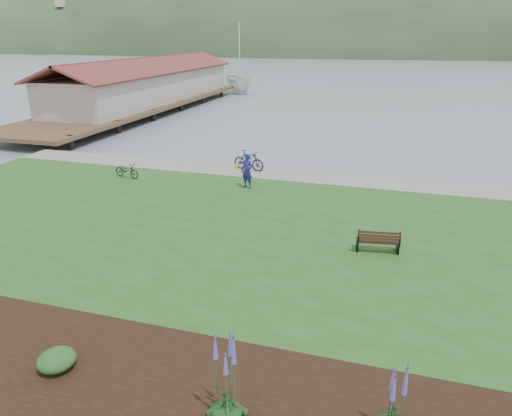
{
  "coord_description": "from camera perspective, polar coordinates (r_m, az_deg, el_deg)",
  "views": [
    {
      "loc": [
        5.05,
        -16.59,
        7.67
      ],
      "look_at": [
        0.31,
        -0.67,
        1.3
      ],
      "focal_mm": 32.0,
      "sensor_mm": 36.0,
      "label": 1
    }
  ],
  "objects": [
    {
      "name": "person",
      "position": [
        22.7,
        -1.1,
        5.0
      ],
      "size": [
        0.87,
        0.73,
        2.05
      ],
      "primitive_type": "imported",
      "rotation": [
        0.0,
        0.0,
        -0.35
      ],
      "color": "navy",
      "rests_on": "lawn"
    },
    {
      "name": "bicycle_b",
      "position": [
        25.83,
        -0.92,
        5.94
      ],
      "size": [
        0.94,
        1.97,
        1.14
      ],
      "primitive_type": "imported",
      "rotation": [
        0.0,
        0.0,
        1.35
      ],
      "color": "black",
      "rests_on": "lawn"
    },
    {
      "name": "far_hillside",
      "position": [
        187.34,
        22.18,
        17.17
      ],
      "size": [
        580.0,
        80.0,
        38.0
      ],
      "primitive_type": null,
      "color": "#2F4D2B",
      "rests_on": "ground"
    },
    {
      "name": "pannier",
      "position": [
        26.18,
        -2.54,
        5.14
      ],
      "size": [
        0.16,
        0.25,
        0.27
      ],
      "primitive_type": "cube",
      "rotation": [
        0.0,
        0.0,
        0.02
      ],
      "color": "yellow",
      "rests_on": "lawn"
    },
    {
      "name": "ground",
      "position": [
        18.96,
        -0.32,
        -2.88
      ],
      "size": [
        600.0,
        600.0,
        0.0
      ],
      "primitive_type": "plane",
      "color": "slate",
      "rests_on": "ground"
    },
    {
      "name": "shoreline_path",
      "position": [
        25.1,
        4.27,
        4.11
      ],
      "size": [
        34.0,
        2.2,
        0.03
      ],
      "primitive_type": "cube",
      "color": "gray",
      "rests_on": "lawn"
    },
    {
      "name": "shrub_0",
      "position": [
        11.95,
        -23.65,
        -17.0
      ],
      "size": [
        0.87,
        0.87,
        0.44
      ],
      "primitive_type": "ellipsoid",
      "color": "#1E4C21",
      "rests_on": "garden_bed"
    },
    {
      "name": "park_bench",
      "position": [
        16.66,
        15.03,
        -3.95
      ],
      "size": [
        1.52,
        0.79,
        0.9
      ],
      "rotation": [
        0.0,
        0.0,
        0.14
      ],
      "color": "black",
      "rests_on": "lawn"
    },
    {
      "name": "pier_pavilion",
      "position": [
        50.98,
        -13.4,
        14.77
      ],
      "size": [
        8.0,
        36.0,
        5.4
      ],
      "color": "#4C3826",
      "rests_on": "ground"
    },
    {
      "name": "sailboat",
      "position": [
        64.6,
        -2.02,
        14.14
      ],
      "size": [
        15.53,
        15.54,
        28.73
      ],
      "primitive_type": "imported",
      "rotation": [
        0.0,
        0.0,
        0.74
      ],
      "color": "silver",
      "rests_on": "ground"
    },
    {
      "name": "echium_1",
      "position": [
        9.7,
        16.8,
        -22.64
      ],
      "size": [
        0.62,
        0.62,
        1.82
      ],
      "color": "#143919",
      "rests_on": "garden_bed"
    },
    {
      "name": "lawn",
      "position": [
        17.15,
        -2.27,
        -4.86
      ],
      "size": [
        34.0,
        20.0,
        0.4
      ],
      "primitive_type": "cube",
      "color": "#22521D",
      "rests_on": "ground"
    },
    {
      "name": "echium_0",
      "position": [
        9.46,
        -3.76,
        -20.67
      ],
      "size": [
        0.62,
        0.62,
        2.32
      ],
      "color": "#143919",
      "rests_on": "garden_bed"
    },
    {
      "name": "bicycle_a",
      "position": [
        25.5,
        -15.85,
        4.56
      ],
      "size": [
        0.83,
        1.64,
        0.82
      ],
      "primitive_type": "imported",
      "rotation": [
        0.0,
        0.0,
        1.38
      ],
      "color": "black",
      "rests_on": "lawn"
    }
  ]
}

